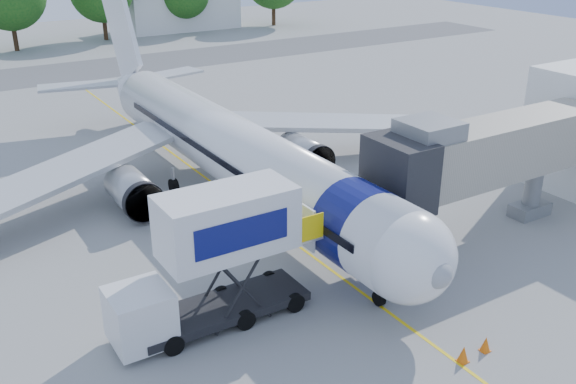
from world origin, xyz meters
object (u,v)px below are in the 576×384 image
aircraft (227,147)px  ground_tug (539,374)px  catering_hiloader (213,261)px  jet_bridge (480,155)px

aircraft → ground_tug: 20.74m
ground_tug → aircraft: bearing=115.1°
catering_hiloader → ground_tug: bearing=-52.0°
ground_tug → jet_bridge: bearing=76.0°
jet_bridge → ground_tug: (-6.86, -9.47, -3.61)m
catering_hiloader → aircraft: bearing=60.6°
jet_bridge → ground_tug: 12.24m
aircraft → catering_hiloader: aircraft is taller
jet_bridge → catering_hiloader: bearing=-180.0°
aircraft → catering_hiloader: bearing=-119.4°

